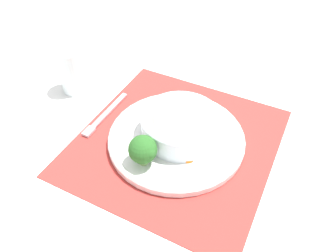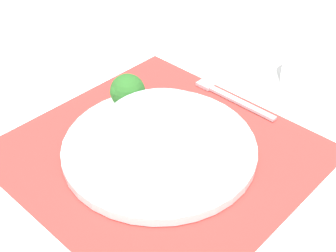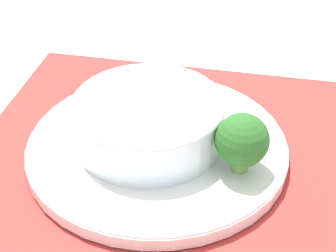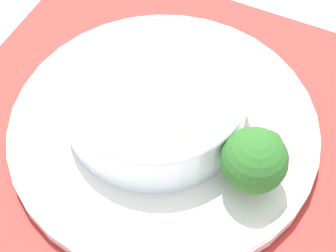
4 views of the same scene
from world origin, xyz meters
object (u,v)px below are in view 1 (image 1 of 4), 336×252
at_px(water_glass, 73,73).
at_px(fork, 102,118).
at_px(broccoli_floret, 143,150).
at_px(bowl, 181,123).

bearing_deg(water_glass, fork, 145.38).
distance_m(broccoli_floret, fork, 0.21).
relative_size(bowl, fork, 1.02).
xyz_separation_m(broccoli_floret, fork, (0.17, -0.11, -0.06)).
bearing_deg(water_glass, broccoli_floret, 145.83).
xyz_separation_m(bowl, water_glass, (0.34, -0.09, 0.00)).
distance_m(bowl, fork, 0.22).
relative_size(broccoli_floret, fork, 0.40).
xyz_separation_m(bowl, fork, (0.21, 0.00, -0.05)).
xyz_separation_m(water_glass, fork, (-0.13, 0.09, -0.05)).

